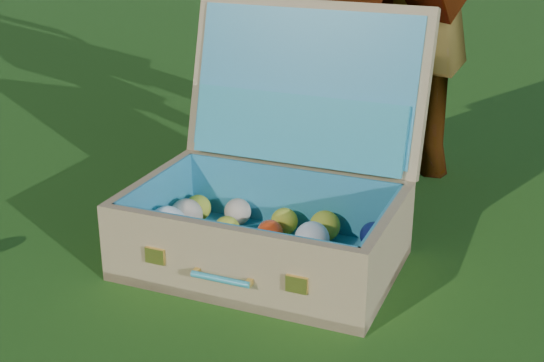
{
  "coord_description": "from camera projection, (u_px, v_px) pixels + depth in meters",
  "views": [
    {
      "loc": [
        0.42,
        -1.34,
        0.79
      ],
      "look_at": [
        0.0,
        0.17,
        0.17
      ],
      "focal_mm": 50.0,
      "sensor_mm": 36.0,
      "label": 1
    }
  ],
  "objects": [
    {
      "name": "ground",
      "position": [
        250.0,
        286.0,
        1.59
      ],
      "size": [
        60.0,
        60.0,
        0.0
      ],
      "primitive_type": "plane",
      "color": "#215114",
      "rests_on": "ground"
    },
    {
      "name": "suitcase",
      "position": [
        276.0,
        189.0,
        1.69
      ],
      "size": [
        0.64,
        0.59,
        0.54
      ],
      "rotation": [
        0.0,
        0.0,
        -0.12
      ],
      "color": "tan",
      "rests_on": "ground"
    }
  ]
}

